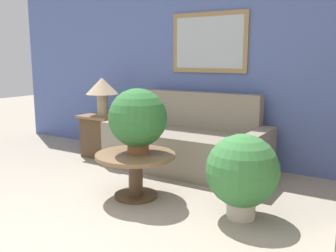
{
  "coord_description": "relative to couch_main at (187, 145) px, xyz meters",
  "views": [
    {
      "loc": [
        2.12,
        -1.48,
        1.42
      ],
      "look_at": [
        -0.13,
        2.13,
        0.64
      ],
      "focal_mm": 40.0,
      "sensor_mm": 36.0,
      "label": 1
    }
  ],
  "objects": [
    {
      "name": "potted_plant_on_table",
      "position": [
        0.04,
        -1.12,
        0.5
      ],
      "size": [
        0.59,
        0.59,
        0.66
      ],
      "color": "brown",
      "rests_on": "coffee_table"
    },
    {
      "name": "wall_back",
      "position": [
        0.15,
        0.53,
        0.99
      ],
      "size": [
        7.48,
        0.09,
        2.6
      ],
      "color": "#5166A8",
      "rests_on": "ground_plane"
    },
    {
      "name": "table_lamp",
      "position": [
        -1.37,
        -0.06,
        0.67
      ],
      "size": [
        0.47,
        0.47,
        0.54
      ],
      "color": "tan",
      "rests_on": "side_table"
    },
    {
      "name": "side_table",
      "position": [
        -1.37,
        -0.06,
        -0.01
      ],
      "size": [
        0.56,
        0.56,
        0.61
      ],
      "color": "#4C3823",
      "rests_on": "ground_plane"
    },
    {
      "name": "potted_plant_floor",
      "position": [
        1.14,
        -1.07,
        0.11
      ],
      "size": [
        0.65,
        0.65,
        0.77
      ],
      "color": "beige",
      "rests_on": "ground_plane"
    },
    {
      "name": "coffee_table",
      "position": [
        0.03,
        -1.15,
        0.02
      ],
      "size": [
        0.81,
        0.81,
        0.46
      ],
      "color": "#4C3823",
      "rests_on": "ground_plane"
    },
    {
      "name": "couch_main",
      "position": [
        0.0,
        0.0,
        0.0
      ],
      "size": [
        2.06,
        0.89,
        0.97
      ],
      "color": "gray",
      "rests_on": "ground_plane"
    }
  ]
}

